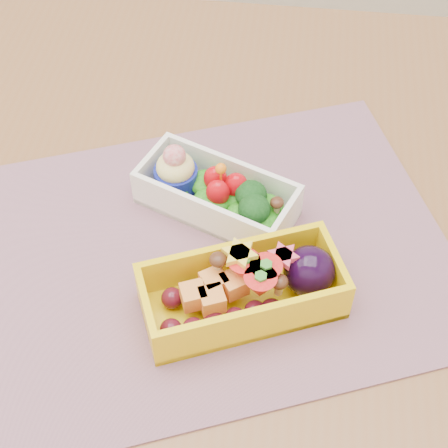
# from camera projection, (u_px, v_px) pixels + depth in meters

# --- Properties ---
(table) EXTENTS (1.20, 0.80, 0.75)m
(table) POSITION_uv_depth(u_px,v_px,m) (240.00, 280.00, 0.80)
(table) COLOR brown
(table) RESTS_ON ground
(placemat) EXTENTS (0.55, 0.50, 0.00)m
(placemat) POSITION_uv_depth(u_px,v_px,m) (216.00, 252.00, 0.70)
(placemat) COLOR gray
(placemat) RESTS_ON table
(bento_white) EXTENTS (0.18, 0.13, 0.07)m
(bento_white) POSITION_uv_depth(u_px,v_px,m) (216.00, 193.00, 0.72)
(bento_white) COLOR white
(bento_white) RESTS_ON placemat
(bento_yellow) EXTENTS (0.20, 0.15, 0.06)m
(bento_yellow) POSITION_uv_depth(u_px,v_px,m) (247.00, 289.00, 0.64)
(bento_yellow) COLOR yellow
(bento_yellow) RESTS_ON placemat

